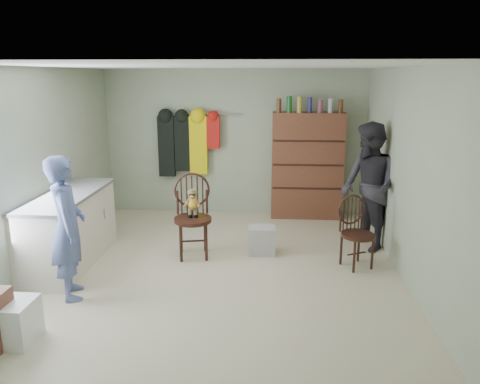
# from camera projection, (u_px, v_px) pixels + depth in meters

# --- Properties ---
(ground_plane) EXTENTS (5.00, 5.00, 0.00)m
(ground_plane) POSITION_uv_depth(u_px,v_px,m) (220.00, 267.00, 6.02)
(ground_plane) COLOR beige
(ground_plane) RESTS_ON ground
(room_walls) EXTENTS (5.00, 5.00, 5.00)m
(room_walls) POSITION_uv_depth(u_px,v_px,m) (223.00, 139.00, 6.15)
(room_walls) COLOR #A7B295
(room_walls) RESTS_ON ground
(counter) EXTENTS (0.64, 1.86, 0.94)m
(counter) POSITION_uv_depth(u_px,v_px,m) (69.00, 229.00, 6.04)
(counter) COLOR silver
(counter) RESTS_ON ground
(plastic_tub) EXTENTS (0.42, 0.40, 0.39)m
(plastic_tub) POSITION_uv_depth(u_px,v_px,m) (12.00, 321.00, 4.31)
(plastic_tub) COLOR white
(plastic_tub) RESTS_ON ground
(chair_front) EXTENTS (0.58, 0.58, 1.12)m
(chair_front) POSITION_uv_depth(u_px,v_px,m) (193.00, 211.00, 6.27)
(chair_front) COLOR #361A13
(chair_front) RESTS_ON ground
(chair_far) EXTENTS (0.55, 0.55, 0.93)m
(chair_far) POSITION_uv_depth(u_px,v_px,m) (355.00, 229.00, 5.95)
(chair_far) COLOR #361A13
(chair_far) RESTS_ON ground
(striped_bag) EXTENTS (0.37, 0.30, 0.38)m
(striped_bag) POSITION_uv_depth(u_px,v_px,m) (262.00, 240.00, 6.43)
(striped_bag) COLOR #E57A72
(striped_bag) RESTS_ON ground
(person_left) EXTENTS (0.58, 0.68, 1.59)m
(person_left) POSITION_uv_depth(u_px,v_px,m) (67.00, 228.00, 5.06)
(person_left) COLOR #55639C
(person_left) RESTS_ON ground
(person_right) EXTENTS (0.92, 1.04, 1.79)m
(person_right) POSITION_uv_depth(u_px,v_px,m) (369.00, 187.00, 6.49)
(person_right) COLOR #2D2B33
(person_right) RESTS_ON ground
(dresser) EXTENTS (1.20, 0.39, 2.07)m
(dresser) POSITION_uv_depth(u_px,v_px,m) (307.00, 165.00, 7.94)
(dresser) COLOR brown
(dresser) RESTS_ON ground
(coat_rack) EXTENTS (1.42, 0.12, 1.09)m
(coat_rack) POSITION_uv_depth(u_px,v_px,m) (187.00, 143.00, 8.07)
(coat_rack) COLOR #99999E
(coat_rack) RESTS_ON ground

